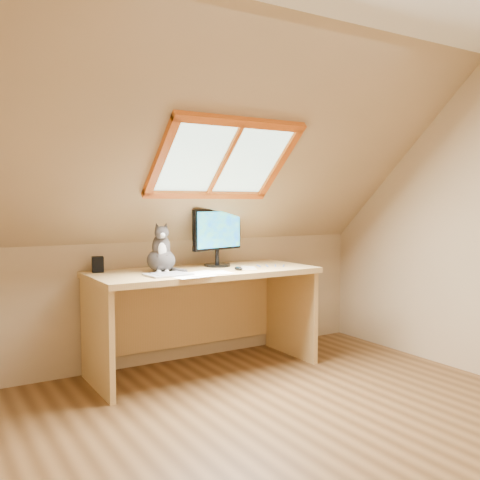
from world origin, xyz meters
TOP-DOWN VIEW (x-y plane):
  - ground at (0.00, 0.00)m, footprint 3.50×3.50m
  - room_shell at (0.00, -0.09)m, footprint 3.52×3.52m
  - desk at (0.01, 1.45)m, footprint 1.75×0.76m
  - monitor at (0.20, 1.50)m, footprint 0.50×0.21m
  - cat at (-0.33, 1.40)m, footprint 0.26×0.29m
  - desk_speaker at (-0.74, 1.63)m, footprint 0.10×0.10m
  - graphics_tablet at (-0.36, 1.21)m, footprint 0.32×0.24m
  - mouse at (0.21, 1.19)m, footprint 0.06×0.09m
  - papers at (-0.14, 1.12)m, footprint 0.35×0.30m
  - cables at (0.48, 1.26)m, footprint 0.51×0.26m

SIDE VIEW (x-z plane):
  - ground at x=0.00m, z-range 0.00..0.00m
  - desk at x=0.01m, z-range 0.16..0.96m
  - papers at x=-0.14m, z-range 0.80..0.80m
  - cables at x=0.48m, z-range 0.80..0.80m
  - graphics_tablet at x=-0.36m, z-range 0.80..0.81m
  - mouse at x=0.21m, z-range 0.80..0.83m
  - desk_speaker at x=-0.74m, z-range 0.80..0.91m
  - cat at x=-0.33m, z-range 0.74..1.12m
  - monitor at x=0.20m, z-range 0.83..1.30m
  - room_shell at x=0.00m, z-range 0.23..2.64m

